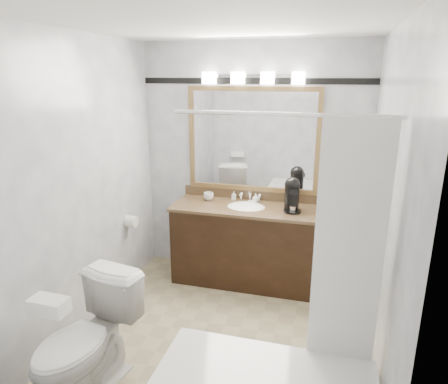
{
  "coord_description": "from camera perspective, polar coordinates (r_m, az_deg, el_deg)",
  "views": [
    {
      "loc": [
        0.81,
        -2.82,
        2.17
      ],
      "look_at": [
        -0.06,
        0.35,
        1.19
      ],
      "focal_mm": 32.0,
      "sensor_mm": 36.0,
      "label": 1
    }
  ],
  "objects": [
    {
      "name": "vanity",
      "position": [
        4.29,
        3.1,
        -7.25
      ],
      "size": [
        1.53,
        0.58,
        0.97
      ],
      "color": "black",
      "rests_on": "ground"
    },
    {
      "name": "soap_bottle_a",
      "position": [
        4.34,
        1.42,
        -0.52
      ],
      "size": [
        0.04,
        0.04,
        0.09
      ],
      "primitive_type": "imported",
      "rotation": [
        0.0,
        0.0,
        -0.02
      ],
      "color": "white",
      "rests_on": "vanity"
    },
    {
      "name": "tissue_box",
      "position": [
        2.63,
        -23.72,
        -14.64
      ],
      "size": [
        0.23,
        0.13,
        0.09
      ],
      "primitive_type": "cube",
      "rotation": [
        0.0,
        0.0,
        -0.02
      ],
      "color": "white",
      "rests_on": "toilet"
    },
    {
      "name": "tp_roll",
      "position": [
        4.26,
        -13.1,
        -4.11
      ],
      "size": [
        0.11,
        0.12,
        0.12
      ],
      "primitive_type": "cylinder",
      "rotation": [
        0.0,
        1.57,
        0.0
      ],
      "color": "white",
      "rests_on": "room"
    },
    {
      "name": "mirror",
      "position": [
        4.24,
        4.1,
        7.4
      ],
      "size": [
        1.4,
        0.04,
        1.1
      ],
      "color": "olive",
      "rests_on": "room"
    },
    {
      "name": "soap_bottle_b",
      "position": [
        4.27,
        4.53,
        -0.85
      ],
      "size": [
        0.08,
        0.08,
        0.09
      ],
      "primitive_type": "imported",
      "rotation": [
        0.0,
        0.0,
        -0.15
      ],
      "color": "white",
      "rests_on": "vanity"
    },
    {
      "name": "accent_stripe",
      "position": [
        4.2,
        4.3,
        15.54
      ],
      "size": [
        2.4,
        0.01,
        0.06
      ],
      "primitive_type": "cube",
      "color": "black",
      "rests_on": "room"
    },
    {
      "name": "toilet",
      "position": [
        3.06,
        -19.25,
        -19.6
      ],
      "size": [
        0.6,
        0.88,
        0.82
      ],
      "primitive_type": "imported",
      "rotation": [
        0.0,
        0.0,
        -0.18
      ],
      "color": "white",
      "rests_on": "ground"
    },
    {
      "name": "soap_bar",
      "position": [
        4.24,
        4.0,
        -1.47
      ],
      "size": [
        0.09,
        0.07,
        0.03
      ],
      "primitive_type": "cube",
      "rotation": [
        0.0,
        0.0,
        -0.29
      ],
      "color": "beige",
      "rests_on": "vanity"
    },
    {
      "name": "cup_left",
      "position": [
        4.34,
        -2.22,
        -0.61
      ],
      "size": [
        0.12,
        0.12,
        0.08
      ],
      "primitive_type": "imported",
      "rotation": [
        0.0,
        0.0,
        0.12
      ],
      "color": "white",
      "rests_on": "vanity"
    },
    {
      "name": "vanity_light_bar",
      "position": [
        4.13,
        4.13,
        15.99
      ],
      "size": [
        1.02,
        0.14,
        0.12
      ],
      "color": "silver",
      "rests_on": "room"
    },
    {
      "name": "room",
      "position": [
        3.08,
        -0.7,
        -0.85
      ],
      "size": [
        2.42,
        2.62,
        2.52
      ],
      "color": "tan",
      "rests_on": "ground"
    },
    {
      "name": "coffee_maker",
      "position": [
        4.02,
        9.71,
        -0.23
      ],
      "size": [
        0.18,
        0.22,
        0.34
      ],
      "rotation": [
        0.0,
        0.0,
        0.27
      ],
      "color": "black",
      "rests_on": "vanity"
    }
  ]
}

